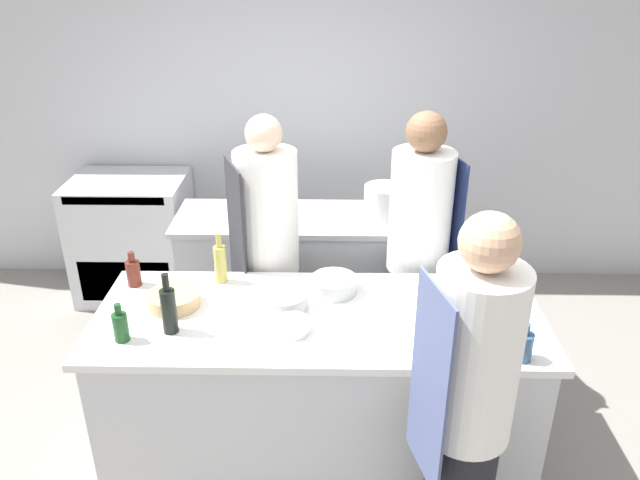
# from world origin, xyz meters

# --- Properties ---
(ground_plane) EXTENTS (16.00, 16.00, 0.00)m
(ground_plane) POSITION_xyz_m (0.00, 0.00, 0.00)
(ground_plane) COLOR gray
(wall_back) EXTENTS (8.00, 0.06, 2.80)m
(wall_back) POSITION_xyz_m (0.00, 2.13, 1.40)
(wall_back) COLOR silver
(wall_back) RESTS_ON ground_plane
(prep_counter) EXTENTS (2.27, 0.88, 0.89)m
(prep_counter) POSITION_xyz_m (0.00, 0.00, 0.45)
(prep_counter) COLOR silver
(prep_counter) RESTS_ON ground_plane
(pass_counter) EXTENTS (1.77, 0.61, 0.89)m
(pass_counter) POSITION_xyz_m (-0.12, 1.24, 0.45)
(pass_counter) COLOR silver
(pass_counter) RESTS_ON ground_plane
(oven_range) EXTENTS (0.86, 0.66, 0.96)m
(oven_range) POSITION_xyz_m (-1.50, 1.75, 0.48)
(oven_range) COLOR silver
(oven_range) RESTS_ON ground_plane
(chef_at_prep_near) EXTENTS (0.39, 0.38, 1.77)m
(chef_at_prep_near) POSITION_xyz_m (0.60, -0.72, 0.89)
(chef_at_prep_near) COLOR black
(chef_at_prep_near) RESTS_ON ground_plane
(chef_at_stove) EXTENTS (0.42, 0.40, 1.77)m
(chef_at_stove) POSITION_xyz_m (0.58, 0.68, 0.89)
(chef_at_stove) COLOR black
(chef_at_stove) RESTS_ON ground_plane
(chef_at_pass_far) EXTENTS (0.43, 0.42, 1.75)m
(chef_at_pass_far) POSITION_xyz_m (-0.32, 0.65, 0.88)
(chef_at_pass_far) COLOR black
(chef_at_pass_far) RESTS_ON ground_plane
(bottle_olive_oil) EXTENTS (0.07, 0.07, 0.29)m
(bottle_olive_oil) POSITION_xyz_m (-0.54, 0.33, 1.01)
(bottle_olive_oil) COLOR #B2A84C
(bottle_olive_oil) RESTS_ON prep_counter
(bottle_vinegar) EXTENTS (0.09, 0.09, 0.18)m
(bottle_vinegar) POSITION_xyz_m (0.92, -0.35, 0.97)
(bottle_vinegar) COLOR #2D5175
(bottle_vinegar) RESTS_ON prep_counter
(bottle_wine) EXTENTS (0.08, 0.08, 0.20)m
(bottle_wine) POSITION_xyz_m (-1.01, 0.28, 0.97)
(bottle_wine) COLOR #5B2319
(bottle_wine) RESTS_ON prep_counter
(bottle_cooking_oil) EXTENTS (0.07, 0.07, 0.29)m
(bottle_cooking_oil) POSITION_xyz_m (0.69, 0.04, 1.01)
(bottle_cooking_oil) COLOR silver
(bottle_cooking_oil) RESTS_ON prep_counter
(bottle_sauce) EXTENTS (0.07, 0.07, 0.20)m
(bottle_sauce) POSITION_xyz_m (-0.92, -0.24, 0.97)
(bottle_sauce) COLOR #19471E
(bottle_sauce) RESTS_ON prep_counter
(bottle_water) EXTENTS (0.07, 0.07, 0.31)m
(bottle_water) POSITION_xyz_m (-0.71, -0.16, 1.02)
(bottle_water) COLOR black
(bottle_water) RESTS_ON prep_counter
(bowl_mixing_large) EXTENTS (0.16, 0.16, 0.07)m
(bowl_mixing_large) POSITION_xyz_m (-0.12, -0.16, 0.93)
(bowl_mixing_large) COLOR white
(bowl_mixing_large) RESTS_ON prep_counter
(bowl_prep_small) EXTENTS (0.25, 0.25, 0.09)m
(bowl_prep_small) POSITION_xyz_m (-0.18, 0.06, 0.94)
(bowl_prep_small) COLOR #B7BABC
(bowl_prep_small) RESTS_ON prep_counter
(bowl_ceramic_blue) EXTENTS (0.25, 0.25, 0.09)m
(bowl_ceramic_blue) POSITION_xyz_m (0.08, 0.23, 0.94)
(bowl_ceramic_blue) COLOR #B7BABC
(bowl_ceramic_blue) RESTS_ON prep_counter
(bowl_wooden_salad) EXTENTS (0.27, 0.27, 0.07)m
(bowl_wooden_salad) POSITION_xyz_m (-0.75, 0.07, 0.93)
(bowl_wooden_salad) COLOR tan
(bowl_wooden_salad) RESTS_ON prep_counter
(stockpot) EXTENTS (0.28, 0.28, 0.22)m
(stockpot) POSITION_xyz_m (0.42, 1.26, 1.00)
(stockpot) COLOR silver
(stockpot) RESTS_ON pass_counter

